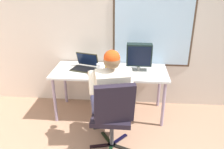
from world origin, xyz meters
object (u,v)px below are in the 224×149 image
(desk, at_px, (110,74))
(person_seated, at_px, (110,94))
(laptop, at_px, (85,65))
(crt_monitor, at_px, (139,56))
(office_chair, at_px, (113,112))
(book_stack, at_px, (111,67))
(wine_glass, at_px, (100,67))
(coffee_mug, at_px, (114,72))

(desk, distance_m, person_seated, 0.64)
(person_seated, distance_m, laptop, 0.83)
(person_seated, distance_m, crt_monitor, 0.80)
(crt_monitor, bearing_deg, laptop, 176.63)
(office_chair, bearing_deg, person_seated, 102.40)
(crt_monitor, relative_size, book_stack, 2.11)
(wine_glass, bearing_deg, laptop, 137.46)
(person_seated, xyz_separation_m, coffee_mug, (0.01, 0.47, 0.10))
(laptop, bearing_deg, coffee_mug, -26.47)
(desk, relative_size, office_chair, 1.74)
(office_chair, relative_size, wine_glass, 5.89)
(person_seated, relative_size, coffee_mug, 14.64)
(wine_glass, bearing_deg, desk, 53.69)
(desk, height_order, laptop, laptop)
(crt_monitor, xyz_separation_m, book_stack, (-0.40, 0.02, -0.20))
(desk, xyz_separation_m, laptop, (-0.38, 0.05, 0.12))
(laptop, relative_size, coffee_mug, 4.81)
(desk, distance_m, coffee_mug, 0.21)
(book_stack, relative_size, coffee_mug, 2.24)
(book_stack, bearing_deg, person_seated, -86.43)
(crt_monitor, xyz_separation_m, wine_glass, (-0.55, -0.18, -0.13))
(person_seated, relative_size, crt_monitor, 3.09)
(crt_monitor, bearing_deg, person_seated, -119.13)
(desk, bearing_deg, book_stack, 54.77)
(office_chair, xyz_separation_m, coffee_mug, (-0.04, 0.71, 0.21))
(crt_monitor, bearing_deg, book_stack, 176.49)
(crt_monitor, height_order, wine_glass, crt_monitor)
(book_stack, bearing_deg, desk, -125.23)
(office_chair, height_order, coffee_mug, office_chair)
(office_chair, distance_m, crt_monitor, 1.02)
(person_seated, height_order, laptop, person_seated)
(office_chair, relative_size, crt_monitor, 2.37)
(office_chair, bearing_deg, laptop, 117.96)
(person_seated, xyz_separation_m, crt_monitor, (0.36, 0.64, 0.30))
(office_chair, distance_m, coffee_mug, 0.74)
(desk, relative_size, coffee_mug, 19.45)
(book_stack, bearing_deg, coffee_mug, -76.02)
(desk, relative_size, wine_glass, 10.23)
(desk, distance_m, office_chair, 0.89)
(book_stack, bearing_deg, office_chair, -84.05)
(office_chair, xyz_separation_m, book_stack, (-0.09, 0.91, 0.21))
(laptop, height_order, book_stack, laptop)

